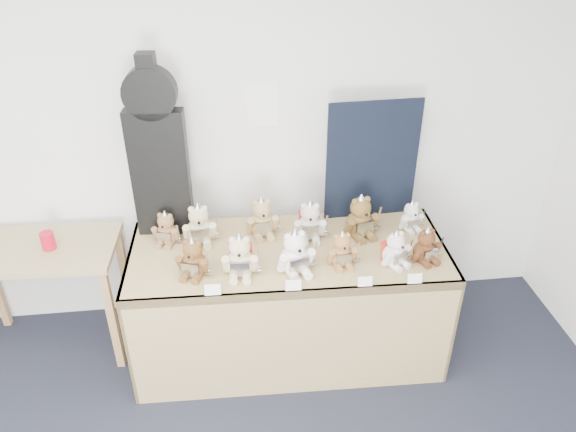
{
  "coord_description": "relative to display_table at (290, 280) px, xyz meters",
  "views": [
    {
      "loc": [
        0.62,
        -0.95,
        2.87
      ],
      "look_at": [
        0.95,
        1.84,
        1.15
      ],
      "focal_mm": 35.0,
      "sensor_mm": 36.0,
      "label": 1
    }
  ],
  "objects": [
    {
      "name": "teddy_front_end",
      "position": [
        0.82,
        -0.13,
        0.28
      ],
      "size": [
        0.21,
        0.19,
        0.25
      ],
      "rotation": [
        0.0,
        0.0,
        0.33
      ],
      "color": "#58331E",
      "rests_on": "display_table"
    },
    {
      "name": "entry_card_c",
      "position": [
        0.39,
        -0.33,
        0.21
      ],
      "size": [
        0.08,
        0.02,
        0.06
      ],
      "primitive_type": "cube",
      "rotation": [
        -0.24,
        0.0,
        -0.03
      ],
      "color": "white",
      "rests_on": "display_table"
    },
    {
      "name": "guitar_case",
      "position": [
        -0.77,
        0.4,
        0.75
      ],
      "size": [
        0.37,
        0.14,
        1.18
      ],
      "rotation": [
        0.0,
        0.0,
        -0.09
      ],
      "color": "black",
      "rests_on": "display_table"
    },
    {
      "name": "teddy_front_far_right",
      "position": [
        0.62,
        -0.14,
        0.28
      ],
      "size": [
        0.21,
        0.2,
        0.25
      ],
      "rotation": [
        0.0,
        0.0,
        0.44
      ],
      "color": "white",
      "rests_on": "display_table"
    },
    {
      "name": "teddy_back_right",
      "position": [
        0.49,
        0.2,
        0.3
      ],
      "size": [
        0.27,
        0.24,
        0.32
      ],
      "rotation": [
        0.0,
        0.0,
        0.27
      ],
      "color": "brown",
      "rests_on": "display_table"
    },
    {
      "name": "teddy_front_right",
      "position": [
        0.3,
        -0.1,
        0.28
      ],
      "size": [
        0.2,
        0.17,
        0.25
      ],
      "rotation": [
        0.0,
        0.0,
        0.07
      ],
      "color": "#9D6D3B",
      "rests_on": "display_table"
    },
    {
      "name": "teddy_back_far_left",
      "position": [
        -0.76,
        0.26,
        0.27
      ],
      "size": [
        0.2,
        0.19,
        0.24
      ],
      "rotation": [
        0.0,
        0.0,
        -0.3
      ],
      "color": "olive",
      "rests_on": "display_table"
    },
    {
      "name": "entry_card_b",
      "position": [
        -0.02,
        -0.32,
        0.21
      ],
      "size": [
        0.09,
        0.02,
        0.06
      ],
      "primitive_type": "cube",
      "rotation": [
        -0.24,
        0.0,
        -0.03
      ],
      "color": "white",
      "rests_on": "display_table"
    },
    {
      "name": "teddy_back_left",
      "position": [
        -0.55,
        0.25,
        0.3
      ],
      "size": [
        0.24,
        0.2,
        0.3
      ],
      "rotation": [
        0.0,
        0.0,
        0.05
      ],
      "color": "beige",
      "rests_on": "display_table"
    },
    {
      "name": "display_table",
      "position": [
        0.0,
        0.0,
        0.0
      ],
      "size": [
        2.03,
        0.9,
        0.84
      ],
      "rotation": [
        0.0,
        0.0,
        -0.03
      ],
      "color": "#9C7F4F",
      "rests_on": "floor"
    },
    {
      "name": "teddy_back_centre_right",
      "position": [
        0.16,
        0.21,
        0.29
      ],
      "size": [
        0.24,
        0.2,
        0.29
      ],
      "rotation": [
        0.0,
        0.0,
        -0.09
      ],
      "color": "silver",
      "rests_on": "display_table"
    },
    {
      "name": "entry_card_a",
      "position": [
        -0.47,
        -0.3,
        0.21
      ],
      "size": [
        0.09,
        0.02,
        0.06
      ],
      "primitive_type": "cube",
      "rotation": [
        -0.24,
        0.0,
        -0.03
      ],
      "color": "white",
      "rests_on": "display_table"
    },
    {
      "name": "red_cup",
      "position": [
        -1.5,
        0.29,
        0.23
      ],
      "size": [
        0.09,
        0.09,
        0.12
      ],
      "primitive_type": "cylinder",
      "color": "red",
      "rests_on": "side_table"
    },
    {
      "name": "teddy_front_left",
      "position": [
        -0.31,
        -0.13,
        0.29
      ],
      "size": [
        0.24,
        0.21,
        0.3
      ],
      "rotation": [
        0.0,
        0.0,
        -0.09
      ],
      "color": "beige",
      "rests_on": "display_table"
    },
    {
      "name": "teddy_back_end",
      "position": [
        0.83,
        0.23,
        0.27
      ],
      "size": [
        0.19,
        0.17,
        0.22
      ],
      "rotation": [
        0.0,
        0.0,
        0.24
      ],
      "color": "white",
      "rests_on": "display_table"
    },
    {
      "name": "teddy_back_centre_left",
      "position": [
        -0.14,
        0.29,
        0.29
      ],
      "size": [
        0.24,
        0.2,
        0.29
      ],
      "rotation": [
        0.0,
        0.0,
        0.09
      ],
      "color": "tan",
      "rests_on": "display_table"
    },
    {
      "name": "teddy_front_centre",
      "position": [
        0.02,
        -0.14,
        0.3
      ],
      "size": [
        0.26,
        0.23,
        0.31
      ],
      "rotation": [
        0.0,
        0.0,
        0.25
      ],
      "color": "white",
      "rests_on": "display_table"
    },
    {
      "name": "navy_board",
      "position": [
        0.6,
        0.44,
        0.59
      ],
      "size": [
        0.62,
        0.05,
        0.83
      ],
      "primitive_type": "cube",
      "rotation": [
        0.0,
        0.0,
        0.05
      ],
      "color": "black",
      "rests_on": "display_table"
    },
    {
      "name": "room_shell",
      "position": [
        -0.1,
        0.64,
        0.93
      ],
      "size": [
        6.0,
        6.0,
        6.0
      ],
      "color": "silver",
      "rests_on": "floor"
    },
    {
      "name": "entry_card_d",
      "position": [
        0.69,
        -0.34,
        0.21
      ],
      "size": [
        0.09,
        0.02,
        0.06
      ],
      "primitive_type": "cube",
      "rotation": [
        -0.24,
        0.0,
        -0.03
      ],
      "color": "white",
      "rests_on": "display_table"
    },
    {
      "name": "side_table",
      "position": [
        -1.59,
        0.31,
        0.04
      ],
      "size": [
        1.02,
        0.6,
        0.83
      ],
      "rotation": [
        0.0,
        0.0,
        -0.05
      ],
      "color": "#937E4F",
      "rests_on": "floor"
    },
    {
      "name": "teddy_front_far_left",
      "position": [
        -0.58,
        -0.1,
        0.29
      ],
      "size": [
        0.22,
        0.21,
        0.27
      ],
      "rotation": [
        0.0,
        0.0,
        -0.34
      ],
      "color": "brown",
      "rests_on": "display_table"
    }
  ]
}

